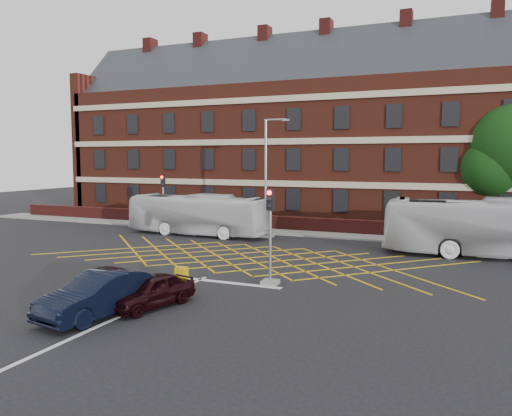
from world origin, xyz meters
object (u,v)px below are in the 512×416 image
at_px(bus_right, 493,228).
at_px(car_navy, 101,294).
at_px(traffic_light_far, 163,207).
at_px(utility_cabinet, 182,278).
at_px(street_lamp, 267,198).
at_px(traffic_light_near, 270,246).
at_px(car_maroon, 151,291).
at_px(deciduous_tree, 512,153).
at_px(bus_left, 197,215).
at_px(direction_signs, 148,208).

bearing_deg(bus_right, car_navy, 136.97).
relative_size(traffic_light_far, utility_cabinet, 4.48).
distance_m(street_lamp, utility_cabinet, 14.99).
height_order(traffic_light_near, street_lamp, street_lamp).
bearing_deg(car_maroon, bus_right, 66.32).
bearing_deg(deciduous_tree, bus_left, -156.16).
distance_m(bus_left, utility_cabinet, 15.30).
bearing_deg(deciduous_tree, street_lamp, -152.83).
distance_m(traffic_light_near, utility_cabinet, 4.11).
bearing_deg(car_navy, traffic_light_far, 127.80).
bearing_deg(traffic_light_far, utility_cabinet, -54.45).
relative_size(bus_left, bus_right, 0.89).
bearing_deg(traffic_light_near, direction_signs, 138.39).
height_order(car_navy, traffic_light_far, traffic_light_far).
relative_size(bus_left, deciduous_tree, 1.08).
bearing_deg(car_navy, car_maroon, 65.48).
bearing_deg(deciduous_tree, car_navy, -118.85).
bearing_deg(deciduous_tree, car_maroon, -118.47).
height_order(bus_right, traffic_light_near, traffic_light_near).
bearing_deg(car_maroon, direction_signs, 139.99).
bearing_deg(car_navy, deciduous_tree, 71.38).
height_order(bus_right, car_navy, bus_right).
bearing_deg(street_lamp, traffic_light_near, -67.72).
bearing_deg(street_lamp, bus_right, -7.15).
bearing_deg(traffic_light_near, car_navy, -122.16).
bearing_deg(car_maroon, street_lamp, 111.94).
distance_m(bus_left, deciduous_tree, 23.51).
relative_size(bus_right, car_navy, 2.56).
distance_m(bus_right, car_navy, 21.75).
height_order(car_navy, utility_cabinet, car_navy).
relative_size(car_maroon, utility_cabinet, 3.83).
height_order(car_navy, street_lamp, street_lamp).
relative_size(traffic_light_near, traffic_light_far, 1.00).
bearing_deg(traffic_light_near, utility_cabinet, -146.21).
height_order(bus_right, traffic_light_far, traffic_light_far).
distance_m(traffic_light_far, utility_cabinet, 19.05).
xyz_separation_m(car_navy, deciduous_tree, (14.96, 27.16, 5.23)).
xyz_separation_m(direction_signs, utility_cabinet, (13.82, -17.33, -0.90)).
xyz_separation_m(traffic_light_far, utility_cabinet, (11.05, -15.46, -1.29)).
height_order(bus_left, traffic_light_far, traffic_light_far).
height_order(street_lamp, utility_cabinet, street_lamp).
xyz_separation_m(bus_left, car_navy, (6.14, -17.83, -0.72)).
xyz_separation_m(bus_right, traffic_light_far, (-23.71, 2.60, 0.08)).
height_order(deciduous_tree, traffic_light_near, deciduous_tree).
relative_size(car_maroon, direction_signs, 1.66).
height_order(bus_right, car_maroon, bus_right).
height_order(bus_right, direction_signs, bus_right).
relative_size(traffic_light_near, street_lamp, 0.51).
bearing_deg(utility_cabinet, car_navy, -100.37).
bearing_deg(bus_left, street_lamp, -75.20).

